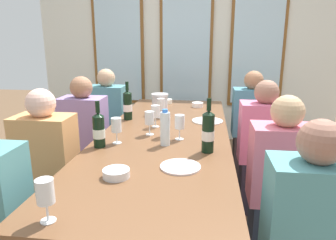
# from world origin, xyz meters

# --- Properties ---
(ground_plane) EXTENTS (12.00, 12.00, 0.00)m
(ground_plane) POSITION_xyz_m (0.00, 0.00, 0.00)
(ground_plane) COLOR brown
(back_wall_with_windows) EXTENTS (4.13, 0.10, 2.90)m
(back_wall_with_windows) POSITION_xyz_m (0.00, 2.23, 1.45)
(back_wall_with_windows) COLOR silver
(back_wall_with_windows) RESTS_ON ground
(dining_table) EXTENTS (0.93, 2.56, 0.74)m
(dining_table) POSITION_xyz_m (0.00, 0.00, 0.67)
(dining_table) COLOR brown
(dining_table) RESTS_ON ground
(white_plate_0) EXTENTS (0.22, 0.22, 0.01)m
(white_plate_0) POSITION_xyz_m (0.17, -0.60, 0.74)
(white_plate_0) COLOR white
(white_plate_0) RESTS_ON dining_table
(white_plate_1) EXTENTS (0.26, 0.26, 0.01)m
(white_plate_1) POSITION_xyz_m (0.31, 0.38, 0.74)
(white_plate_1) COLOR white
(white_plate_1) RESTS_ON dining_table
(metal_pitcher) EXTENTS (0.16, 0.16, 0.19)m
(metal_pitcher) POSITION_xyz_m (-0.13, 0.60, 0.84)
(metal_pitcher) COLOR silver
(metal_pitcher) RESTS_ON dining_table
(wine_bottle_0) EXTENTS (0.08, 0.08, 0.33)m
(wine_bottle_0) POSITION_xyz_m (-0.37, 0.37, 0.87)
(wine_bottle_0) COLOR black
(wine_bottle_0) RESTS_ON dining_table
(wine_bottle_1) EXTENTS (0.08, 0.08, 0.30)m
(wine_bottle_1) POSITION_xyz_m (-0.38, -0.33, 0.85)
(wine_bottle_1) COLOR black
(wine_bottle_1) RESTS_ON dining_table
(wine_bottle_2) EXTENTS (0.08, 0.08, 0.34)m
(wine_bottle_2) POSITION_xyz_m (0.31, -0.34, 0.87)
(wine_bottle_2) COLOR black
(wine_bottle_2) RESTS_ON dining_table
(tasting_bowl_0) EXTENTS (0.14, 0.14, 0.04)m
(tasting_bowl_0) POSITION_xyz_m (-0.14, -0.76, 0.76)
(tasting_bowl_0) COLOR white
(tasting_bowl_0) RESTS_ON dining_table
(tasting_bowl_1) EXTENTS (0.12, 0.12, 0.05)m
(tasting_bowl_1) POSITION_xyz_m (0.21, 0.95, 0.76)
(tasting_bowl_1) COLOR white
(tasting_bowl_1) RESTS_ON dining_table
(tasting_bowl_2) EXTENTS (0.14, 0.14, 0.04)m
(tasting_bowl_2) POSITION_xyz_m (-0.14, 1.10, 0.76)
(tasting_bowl_2) COLOR white
(tasting_bowl_2) RESTS_ON dining_table
(water_bottle) EXTENTS (0.06, 0.06, 0.24)m
(water_bottle) POSITION_xyz_m (0.04, -0.25, 0.85)
(water_bottle) COLOR white
(water_bottle) RESTS_ON dining_table
(wine_glass_0) EXTENTS (0.07, 0.07, 0.17)m
(wine_glass_0) POSITION_xyz_m (-0.29, -0.25, 0.86)
(wine_glass_0) COLOR white
(wine_glass_0) RESTS_ON dining_table
(wine_glass_1) EXTENTS (0.07, 0.07, 0.17)m
(wine_glass_1) POSITION_xyz_m (-0.29, -1.18, 0.86)
(wine_glass_1) COLOR white
(wine_glass_1) RESTS_ON dining_table
(wine_glass_2) EXTENTS (0.07, 0.07, 0.17)m
(wine_glass_2) POSITION_xyz_m (-0.09, 0.17, 0.86)
(wine_glass_2) COLOR white
(wine_glass_2) RESTS_ON dining_table
(wine_glass_3) EXTENTS (0.07, 0.07, 0.17)m
(wine_glass_3) POSITION_xyz_m (0.12, -0.12, 0.86)
(wine_glass_3) COLOR white
(wine_glass_3) RESTS_ON dining_table
(wine_glass_4) EXTENTS (0.07, 0.07, 0.17)m
(wine_glass_4) POSITION_xyz_m (-0.10, -0.04, 0.86)
(wine_glass_4) COLOR white
(wine_glass_4) RESTS_ON dining_table
(wine_glass_5) EXTENTS (0.07, 0.07, 0.17)m
(wine_glass_5) POSITION_xyz_m (0.02, -0.07, 0.86)
(wine_glass_5) COLOR white
(wine_glass_5) RESTS_ON dining_table
(wine_glass_6) EXTENTS (0.07, 0.07, 0.17)m
(wine_glass_6) POSITION_xyz_m (-0.09, 0.46, 0.86)
(wine_glass_6) COLOR white
(wine_glass_6) RESTS_ON dining_table
(seated_person_0) EXTENTS (0.38, 0.24, 1.11)m
(seated_person_0) POSITION_xyz_m (-0.76, 0.34, 0.53)
(seated_person_0) COLOR #2C222E
(seated_person_0) RESTS_ON ground
(seated_person_1) EXTENTS (0.38, 0.24, 1.11)m
(seated_person_1) POSITION_xyz_m (0.76, 0.29, 0.53)
(seated_person_1) COLOR #2B2632
(seated_person_1) RESTS_ON ground
(seated_person_2) EXTENTS (0.38, 0.24, 1.11)m
(seated_person_2) POSITION_xyz_m (-0.76, 1.00, 0.53)
(seated_person_2) COLOR #343443
(seated_person_2) RESTS_ON ground
(seated_person_3) EXTENTS (0.38, 0.24, 1.11)m
(seated_person_3) POSITION_xyz_m (0.76, 1.00, 0.53)
(seated_person_3) COLOR #352D2E
(seated_person_3) RESTS_ON ground
(seated_person_6) EXTENTS (0.38, 0.24, 1.11)m
(seated_person_6) POSITION_xyz_m (-0.76, -0.32, 0.53)
(seated_person_6) COLOR #2C2D3D
(seated_person_6) RESTS_ON ground
(seated_person_7) EXTENTS (0.38, 0.24, 1.11)m
(seated_person_7) POSITION_xyz_m (0.76, -0.37, 0.53)
(seated_person_7) COLOR #293140
(seated_person_7) RESTS_ON ground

